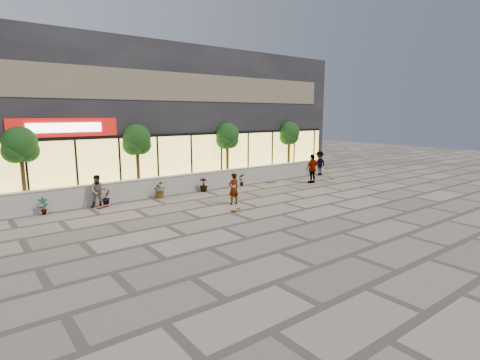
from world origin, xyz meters
TOP-DOWN VIEW (x-y plane):
  - ground at (0.00, 0.00)m, footprint 80.00×80.00m
  - planter_wall at (0.00, 7.00)m, footprint 22.00×0.42m
  - retail_building at (-0.00, 12.49)m, footprint 24.00×9.17m
  - shrub_a at (-8.50, 6.45)m, footprint 0.43×0.29m
  - shrub_b at (-5.70, 6.45)m, footprint 0.57×0.57m
  - shrub_c at (-2.90, 6.45)m, footprint 0.68×0.77m
  - shrub_d at (-0.10, 6.45)m, footprint 0.64×0.64m
  - shrub_e at (2.70, 6.45)m, footprint 0.46×0.35m
  - tree_west at (-9.00, 7.70)m, footprint 1.60×1.50m
  - tree_midwest at (-3.50, 7.70)m, footprint 1.60×1.50m
  - tree_mideast at (2.50, 7.70)m, footprint 1.60×1.50m
  - tree_east at (8.00, 7.70)m, footprint 1.60×1.50m
  - skater_center at (-0.57, 2.88)m, footprint 0.57×0.38m
  - skater_left at (-6.10, 6.30)m, footprint 0.89×0.77m
  - skater_right_near at (7.00, 4.49)m, footprint 1.12×0.49m
  - skater_right_far at (9.78, 6.30)m, footprint 1.14×0.66m
  - skateboard_center at (-1.20, 1.85)m, footprint 0.79×0.58m
  - skateboard_left at (-5.99, 6.12)m, footprint 0.76×0.51m
  - skateboard_right_near at (4.99, 6.20)m, footprint 0.74×0.22m
  - skateboard_right_far at (9.29, 4.68)m, footprint 0.65×0.57m

SIDE VIEW (x-z plane):
  - ground at x=0.00m, z-range 0.00..0.00m
  - skateboard_right_far at x=9.29m, z-range 0.03..0.11m
  - skateboard_right_near at x=4.99m, z-range 0.03..0.12m
  - skateboard_left at x=-5.99m, z-range 0.03..0.12m
  - skateboard_center at x=-1.20m, z-range 0.03..0.13m
  - shrub_a at x=-8.50m, z-range 0.00..0.81m
  - shrub_b at x=-5.70m, z-range 0.00..0.81m
  - shrub_c at x=-2.90m, z-range 0.00..0.81m
  - shrub_d at x=-0.10m, z-range 0.00..0.81m
  - shrub_e at x=2.70m, z-range 0.00..0.81m
  - planter_wall at x=0.00m, z-range 0.00..1.04m
  - skater_center at x=-0.57m, z-range 0.00..1.57m
  - skater_left at x=-6.10m, z-range 0.00..1.59m
  - skater_right_far at x=9.78m, z-range 0.00..1.76m
  - skater_right_near at x=7.00m, z-range 0.00..1.89m
  - tree_west at x=-9.00m, z-range 1.03..4.94m
  - tree_midwest at x=-3.50m, z-range 1.03..4.94m
  - tree_mideast at x=2.50m, z-range 1.03..4.94m
  - tree_east at x=8.00m, z-range 1.03..4.94m
  - retail_building at x=0.00m, z-range 0.00..8.50m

